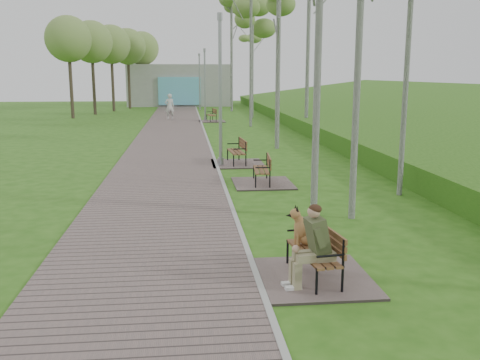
# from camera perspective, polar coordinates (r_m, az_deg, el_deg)

# --- Properties ---
(walkway) EXTENTS (3.50, 67.00, 0.04)m
(walkway) POSITION_cam_1_polar(r_m,az_deg,el_deg) (24.98, -7.43, 4.01)
(walkway) COLOR #675753
(walkway) RESTS_ON ground
(kerb) EXTENTS (0.10, 67.00, 0.05)m
(kerb) POSITION_cam_1_polar(r_m,az_deg,el_deg) (24.99, -3.41, 4.10)
(kerb) COLOR #999993
(kerb) RESTS_ON ground
(embankment) EXTENTS (14.00, 70.00, 1.60)m
(embankment) POSITION_cam_1_polar(r_m,az_deg,el_deg) (26.88, 23.29, 3.65)
(embankment) COLOR #4C8326
(embankment) RESTS_ON ground
(building_north) EXTENTS (10.00, 5.20, 4.00)m
(building_north) POSITION_cam_1_polar(r_m,az_deg,el_deg) (54.26, -6.46, 10.02)
(building_north) COLOR #9E9E99
(building_north) RESTS_ON ground
(bench_main) EXTENTS (1.70, 1.89, 1.48)m
(bench_main) POSITION_cam_1_polar(r_m,az_deg,el_deg) (8.37, 7.57, -7.91)
(bench_main) COLOR #675753
(bench_main) RESTS_ON ground
(bench_second) EXTENTS (1.69, 1.87, 1.04)m
(bench_second) POSITION_cam_1_polar(r_m,az_deg,el_deg) (15.46, 2.32, 0.25)
(bench_second) COLOR #675753
(bench_second) RESTS_ON ground
(bench_third) EXTENTS (1.81, 2.01, 1.11)m
(bench_third) POSITION_cam_1_polar(r_m,az_deg,el_deg) (18.83, -0.37, 2.31)
(bench_third) COLOR #675753
(bench_third) RESTS_ON ground
(bench_far) EXTENTS (1.71, 1.90, 1.05)m
(bench_far) POSITION_cam_1_polar(r_m,az_deg,el_deg) (35.76, -3.06, 6.55)
(bench_far) COLOR #675753
(bench_far) RESTS_ON ground
(lamp_post_second) EXTENTS (0.20, 0.20, 5.10)m
(lamp_post_second) POSITION_cam_1_polar(r_m,az_deg,el_deg) (18.23, -2.11, 8.89)
(lamp_post_second) COLOR gray
(lamp_post_second) RESTS_ON ground
(lamp_post_third) EXTENTS (0.18, 0.18, 4.77)m
(lamp_post_third) POSITION_cam_1_polar(r_m,az_deg,el_deg) (36.25, -3.75, 9.83)
(lamp_post_third) COLOR gray
(lamp_post_third) RESTS_ON ground
(lamp_post_far) EXTENTS (0.19, 0.19, 4.85)m
(lamp_post_far) POSITION_cam_1_polar(r_m,az_deg,el_deg) (47.69, -4.33, 10.21)
(lamp_post_far) COLOR gray
(lamp_post_far) RESTS_ON ground
(pedestrian_near) EXTENTS (0.73, 0.56, 1.78)m
(pedestrian_near) POSITION_cam_1_polar(r_m,az_deg,el_deg) (37.67, -7.52, 7.77)
(pedestrian_near) COLOR silver
(pedestrian_near) RESTS_ON ground
(pedestrian_far) EXTENTS (0.82, 0.70, 1.49)m
(pedestrian_far) POSITION_cam_1_polar(r_m,az_deg,el_deg) (51.94, -6.52, 8.58)
(pedestrian_far) COLOR gray
(pedestrian_far) RESTS_ON ground
(birch_far_c) EXTENTS (2.71, 2.71, 9.40)m
(birch_far_c) POSITION_cam_1_polar(r_m,az_deg,el_deg) (38.68, 1.35, 17.58)
(birch_far_c) COLOR silver
(birch_far_c) RESTS_ON ground
(birch_distant_a) EXTENTS (2.69, 2.69, 10.31)m
(birch_distant_a) POSITION_cam_1_polar(r_m,az_deg,el_deg) (45.68, -0.92, 17.52)
(birch_distant_a) COLOR silver
(birch_distant_a) RESTS_ON ground
(birch_distant_b) EXTENTS (2.38, 2.38, 9.83)m
(birch_distant_b) POSITION_cam_1_polar(r_m,az_deg,el_deg) (54.73, 1.12, 16.09)
(birch_distant_b) COLOR silver
(birch_distant_b) RESTS_ON ground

